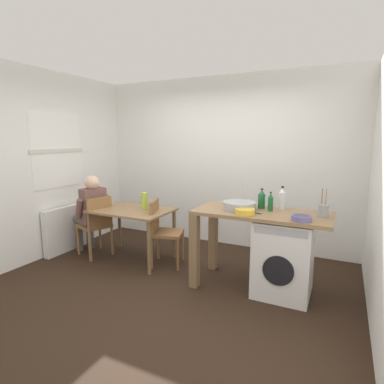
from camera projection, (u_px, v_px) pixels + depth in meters
name	position (u px, v px, depth m)	size (l,w,h in m)	color
ground_plane	(170.00, 284.00, 3.77)	(5.46, 5.46, 0.00)	black
wall_back	(223.00, 162.00, 5.10)	(4.60, 0.10, 2.70)	white
wall_window_side	(39.00, 165.00, 4.47)	(0.12, 3.80, 2.70)	white
radiator	(66.00, 229.00, 4.85)	(0.10, 0.80, 0.70)	white
dining_table	(132.00, 216.00, 4.45)	(1.10, 0.76, 0.74)	olive
chair_person_seat	(97.00, 223.00, 4.60)	(0.51, 0.51, 0.90)	olive
chair_opposite	(162.00, 229.00, 4.29)	(0.50, 0.50, 0.90)	olive
seated_person	(91.00, 210.00, 4.69)	(0.56, 0.54, 1.20)	#595651
kitchen_counter	(243.00, 223.00, 3.63)	(1.50, 0.68, 0.92)	olive
washing_machine	(284.00, 257.00, 3.48)	(0.60, 0.61, 0.86)	white
sink_basin	(239.00, 206.00, 3.62)	(0.38, 0.38, 0.09)	#9EA0A5
tap	(244.00, 195.00, 3.76)	(0.02, 0.02, 0.28)	#B2B2B7
bottle_tall_green	(262.00, 199.00, 3.67)	(0.08, 0.08, 0.24)	#19592D
bottle_squat_brown	(271.00, 202.00, 3.53)	(0.06, 0.06, 0.22)	#19592D
bottle_clear_small	(282.00, 199.00, 3.62)	(0.08, 0.08, 0.27)	silver
mixing_bowl	(245.00, 211.00, 3.39)	(0.21, 0.21, 0.06)	gold
utensil_crock	(323.00, 210.00, 3.28)	(0.11, 0.11, 0.30)	gray
colander	(301.00, 218.00, 3.12)	(0.20, 0.20, 0.06)	slate
vase	(144.00, 201.00, 4.44)	(0.09, 0.09, 0.24)	#A8C63D
scissors	(255.00, 213.00, 3.45)	(0.15, 0.06, 0.01)	#B2B2B7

